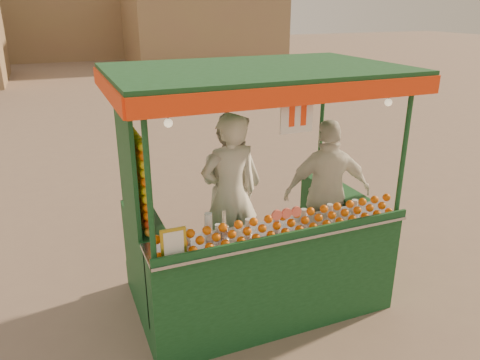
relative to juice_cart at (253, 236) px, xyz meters
name	(u,v)px	position (x,y,z in m)	size (l,w,h in m)	color
ground	(268,280)	(0.38, 0.36, -0.90)	(90.00, 90.00, 0.00)	#705C50
building_right	(202,19)	(7.38, 24.36, 1.60)	(9.00, 6.00, 5.00)	olive
building_center	(41,2)	(-1.62, 30.36, 2.60)	(14.00, 7.00, 7.00)	olive
juice_cart	(253,236)	(0.00, 0.00, 0.00)	(3.06, 1.98, 2.78)	#113E1A
vendor_left	(230,194)	(-0.14, 0.37, 0.39)	(0.74, 0.51, 1.95)	white
vendor_middle	(231,185)	(0.02, 0.76, 0.35)	(1.10, 1.14, 1.86)	silver
vendor_right	(327,193)	(1.03, 0.10, 0.33)	(1.15, 0.71, 1.82)	white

